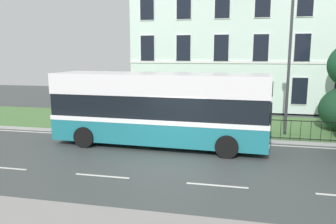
{
  "coord_description": "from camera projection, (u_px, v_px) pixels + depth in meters",
  "views": [
    {
      "loc": [
        2.62,
        -12.14,
        4.21
      ],
      "look_at": [
        -0.98,
        4.38,
        1.27
      ],
      "focal_mm": 35.53,
      "sensor_mm": 36.0,
      "label": 1
    }
  ],
  "objects": [
    {
      "name": "street_lamp_post",
      "position": [
        290.0,
        54.0,
        16.51
      ],
      "size": [
        0.36,
        0.24,
        7.19
      ],
      "color": "#333338",
      "rests_on": "ground_plane"
    },
    {
      "name": "georgian_townhouse",
      "position": [
        241.0,
        33.0,
        27.27
      ],
      "size": [
        16.49,
        9.23,
        11.51
      ],
      "color": "silver",
      "rests_on": "ground_plane"
    },
    {
      "name": "litter_bin",
      "position": [
        158.0,
        122.0,
        17.75
      ],
      "size": [
        0.56,
        0.56,
        1.07
      ],
      "color": "#23472D",
      "rests_on": "ground_plane"
    },
    {
      "name": "iron_verge_railing",
      "position": [
        237.0,
        127.0,
        16.55
      ],
      "size": [
        12.37,
        0.04,
        0.97
      ],
      "color": "black",
      "rests_on": "ground_plane"
    },
    {
      "name": "single_decker_bus",
      "position": [
        159.0,
        108.0,
        15.33
      ],
      "size": [
        9.89,
        2.97,
        3.36
      ],
      "rotation": [
        0.0,
        0.0,
        -0.04
      ],
      "color": "#1C6F7A",
      "rests_on": "ground_plane"
    },
    {
      "name": "ground_plane",
      "position": [
        175.0,
        154.0,
        14.21
      ],
      "size": [
        60.0,
        56.0,
        0.18
      ],
      "color": "#3E4443"
    }
  ]
}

